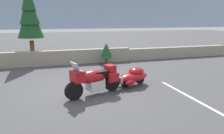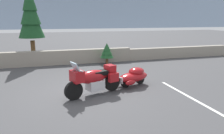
# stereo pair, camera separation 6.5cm
# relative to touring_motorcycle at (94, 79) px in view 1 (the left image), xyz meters

# --- Properties ---
(ground_plane) EXTENTS (80.00, 80.00, 0.00)m
(ground_plane) POSITION_rel_touring_motorcycle_xyz_m (-0.38, 0.39, -0.62)
(ground_plane) COLOR #424244
(stone_guard_wall) EXTENTS (24.00, 0.56, 0.96)m
(stone_guard_wall) POSITION_rel_touring_motorcycle_xyz_m (-1.19, 5.98, -0.18)
(stone_guard_wall) COLOR gray
(stone_guard_wall) RESTS_ON ground
(distant_ridgeline) EXTENTS (240.00, 80.00, 16.00)m
(distant_ridgeline) POSITION_rel_touring_motorcycle_xyz_m (-0.38, 95.96, 7.38)
(distant_ridgeline) COLOR #7F93AD
(distant_ridgeline) RESTS_ON ground
(touring_motorcycle) EXTENTS (2.22, 1.20, 1.33)m
(touring_motorcycle) POSITION_rel_touring_motorcycle_xyz_m (0.00, 0.00, 0.00)
(touring_motorcycle) COLOR black
(touring_motorcycle) RESTS_ON ground
(car_shaped_trailer) EXTENTS (2.19, 1.17, 0.76)m
(car_shaped_trailer) POSITION_rel_touring_motorcycle_xyz_m (1.82, 0.65, -0.21)
(car_shaped_trailer) COLOR black
(car_shaped_trailer) RESTS_ON ground
(pine_tree_tall) EXTENTS (1.58, 1.58, 4.96)m
(pine_tree_tall) POSITION_rel_touring_motorcycle_xyz_m (-2.51, 6.93, 2.48)
(pine_tree_tall) COLOR brown
(pine_tree_tall) RESTS_ON ground
(pine_sapling_near) EXTENTS (0.83, 0.83, 1.33)m
(pine_sapling_near) POSITION_rel_touring_motorcycle_xyz_m (1.87, 5.12, 0.21)
(pine_sapling_near) COLOR brown
(pine_sapling_near) RESTS_ON ground
(parking_stripe_marker) EXTENTS (0.12, 3.60, 0.01)m
(parking_stripe_marker) POSITION_rel_touring_motorcycle_xyz_m (3.28, -1.11, -0.62)
(parking_stripe_marker) COLOR silver
(parking_stripe_marker) RESTS_ON ground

